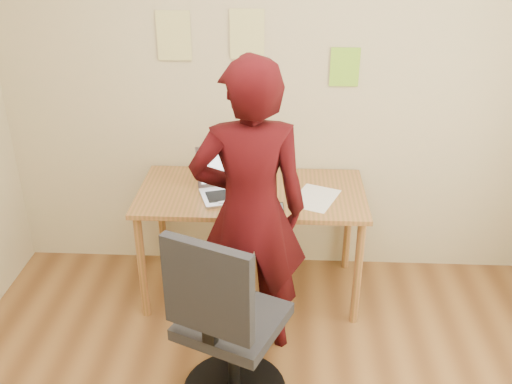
# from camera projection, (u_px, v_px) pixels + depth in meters

# --- Properties ---
(room) EXTENTS (3.58, 3.58, 2.78)m
(room) POSITION_uv_depth(u_px,v_px,m) (258.00, 212.00, 2.01)
(room) COLOR brown
(room) RESTS_ON ground
(desk) EXTENTS (1.40, 0.70, 0.74)m
(desk) POSITION_uv_depth(u_px,v_px,m) (252.00, 203.00, 3.56)
(desk) COLOR #9F6637
(desk) RESTS_ON ground
(laptop) EXTENTS (0.45, 0.42, 0.27)m
(laptop) POSITION_uv_depth(u_px,v_px,m) (230.00, 184.00, 3.48)
(laptop) COLOR #B2B2BA
(laptop) RESTS_ON desk
(paper_sheet) EXTENTS (0.34, 0.39, 0.00)m
(paper_sheet) POSITION_uv_depth(u_px,v_px,m) (315.00, 198.00, 3.43)
(paper_sheet) COLOR white
(paper_sheet) RESTS_ON desk
(phone) EXTENTS (0.06, 0.11, 0.01)m
(phone) POSITION_uv_depth(u_px,v_px,m) (279.00, 207.00, 3.32)
(phone) COLOR black
(phone) RESTS_ON desk
(wall_note_left) EXTENTS (0.21, 0.00, 0.30)m
(wall_note_left) POSITION_uv_depth(u_px,v_px,m) (174.00, 36.00, 3.47)
(wall_note_left) COLOR #D8D381
(wall_note_left) RESTS_ON room
(wall_note_mid) EXTENTS (0.21, 0.00, 0.30)m
(wall_note_mid) POSITION_uv_depth(u_px,v_px,m) (247.00, 34.00, 3.44)
(wall_note_mid) COLOR #D8D381
(wall_note_mid) RESTS_ON room
(wall_note_right) EXTENTS (0.18, 0.00, 0.24)m
(wall_note_right) POSITION_uv_depth(u_px,v_px,m) (345.00, 67.00, 3.50)
(wall_note_right) COLOR #89D12F
(wall_note_right) RESTS_ON room
(office_chair) EXTENTS (0.61, 0.62, 1.05)m
(office_chair) POSITION_uv_depth(u_px,v_px,m) (226.00, 335.00, 2.77)
(office_chair) COLOR black
(office_chair) RESTS_ON ground
(person) EXTENTS (0.67, 0.49, 1.71)m
(person) POSITION_uv_depth(u_px,v_px,m) (250.00, 213.00, 3.03)
(person) COLOR black
(person) RESTS_ON ground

